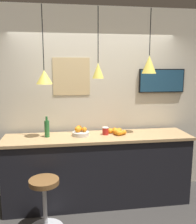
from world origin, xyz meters
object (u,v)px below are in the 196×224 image
at_px(bar_stool, 45,198).
at_px(fruit_bowl, 80,132).
at_px(mounted_tv, 162,81).
at_px(spread_jar, 105,131).
at_px(juice_bottle, 47,128).

xyz_separation_m(bar_stool, fruit_bowl, (0.49, 0.64, 0.65)).
xyz_separation_m(bar_stool, mounted_tv, (1.83, 0.95, 1.36)).
xyz_separation_m(bar_stool, spread_jar, (0.86, 0.63, 0.65)).
height_order(fruit_bowl, spread_jar, fruit_bowl).
bearing_deg(mounted_tv, spread_jar, -161.82).
bearing_deg(spread_jar, bar_stool, -143.94).
distance_m(bar_stool, fruit_bowl, 1.03).
relative_size(bar_stool, mounted_tv, 0.90).
bearing_deg(bar_stool, fruit_bowl, 52.24).
bearing_deg(bar_stool, spread_jar, 36.06).
distance_m(fruit_bowl, spread_jar, 0.37).
relative_size(fruit_bowl, juice_bottle, 0.82).
bearing_deg(spread_jar, fruit_bowl, 178.78).
bearing_deg(bar_stool, mounted_tv, 27.33).
bearing_deg(mounted_tv, juice_bottle, -170.03).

